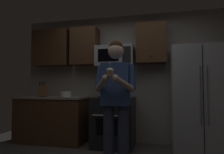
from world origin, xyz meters
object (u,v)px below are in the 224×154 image
at_px(refrigerator, 199,99).
at_px(cupcake, 110,72).
at_px(knife_block, 43,91).
at_px(microwave, 115,56).
at_px(person, 116,95).
at_px(bowl_large_white, 66,94).
at_px(oven_range, 114,122).

relative_size(refrigerator, cupcake, 10.35).
xyz_separation_m(knife_block, cupcake, (1.75, -1.33, 0.26)).
distance_m(knife_block, cupcake, 2.22).
height_order(knife_block, cupcake, cupcake).
xyz_separation_m(microwave, knife_block, (-1.49, -0.15, -0.69)).
xyz_separation_m(microwave, person, (0.26, -1.15, -0.72)).
bearing_deg(cupcake, person, 90.00).
bearing_deg(refrigerator, knife_block, 179.81).
height_order(microwave, bowl_large_white, microwave).
height_order(microwave, knife_block, microwave).
distance_m(microwave, cupcake, 1.56).
xyz_separation_m(knife_block, person, (1.75, -1.00, -0.04)).
bearing_deg(microwave, bowl_large_white, -173.18).
xyz_separation_m(oven_range, knife_block, (-1.49, -0.03, 0.57)).
bearing_deg(knife_block, refrigerator, -0.19).
distance_m(oven_range, refrigerator, 1.56).
bearing_deg(cupcake, knife_block, 142.72).
relative_size(refrigerator, knife_block, 5.63).
bearing_deg(bowl_large_white, person, -39.68).
bearing_deg(cupcake, refrigerator, 46.83).
bearing_deg(bowl_large_white, refrigerator, -0.93).
bearing_deg(microwave, refrigerator, -6.03).
height_order(oven_range, refrigerator, refrigerator).
height_order(knife_block, person, person).
distance_m(bowl_large_white, cupcake, 1.87).
bearing_deg(oven_range, refrigerator, -1.50).
height_order(bowl_large_white, person, person).
bearing_deg(knife_block, microwave, 5.69).
xyz_separation_m(oven_range, cupcake, (0.26, -1.36, 0.83)).
relative_size(knife_block, bowl_large_white, 1.41).
distance_m(refrigerator, bowl_large_white, 2.49).
distance_m(oven_range, knife_block, 1.60).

